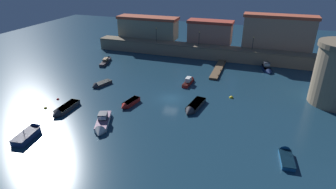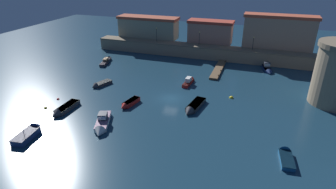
{
  "view_description": "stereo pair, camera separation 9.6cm",
  "coord_description": "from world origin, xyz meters",
  "px_view_note": "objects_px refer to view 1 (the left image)",
  "views": [
    {
      "loc": [
        14.0,
        -42.16,
        21.77
      ],
      "look_at": [
        0.0,
        -1.37,
        1.41
      ],
      "focal_mm": 29.67,
      "sensor_mm": 36.0,
      "label": 1
    },
    {
      "loc": [
        14.09,
        -42.12,
        21.77
      ],
      "look_at": [
        0.0,
        -1.37,
        1.41
      ],
      "focal_mm": 29.67,
      "sensor_mm": 36.0,
      "label": 2
    }
  ],
  "objects_px": {
    "moored_boat_4": "(129,103)",
    "moored_boat_0": "(286,155)",
    "quay_lamp_2": "(253,41)",
    "moored_boat_5": "(189,81)",
    "moored_boat_2": "(102,124)",
    "mooring_buoy_0": "(58,99)",
    "moored_boat_3": "(106,61)",
    "quay_lamp_1": "(199,36)",
    "mooring_buoy_2": "(46,108)",
    "moored_boat_1": "(193,107)",
    "moored_boat_7": "(100,84)",
    "quay_lamp_0": "(156,32)",
    "moored_boat_9": "(63,110)",
    "moored_boat_6": "(267,69)",
    "moored_boat_8": "(30,133)",
    "mooring_buoy_1": "(231,98)"
  },
  "relations": [
    {
      "from": "moored_boat_4",
      "to": "moored_boat_0",
      "type": "bearing_deg",
      "value": 86.89
    },
    {
      "from": "quay_lamp_2",
      "to": "moored_boat_5",
      "type": "bearing_deg",
      "value": -121.65
    },
    {
      "from": "quay_lamp_2",
      "to": "moored_boat_2",
      "type": "xyz_separation_m",
      "value": [
        -18.6,
        -37.71,
        -4.77
      ]
    },
    {
      "from": "mooring_buoy_0",
      "to": "moored_boat_3",
      "type": "bearing_deg",
      "value": 96.63
    },
    {
      "from": "quay_lamp_1",
      "to": "mooring_buoy_2",
      "type": "bearing_deg",
      "value": -116.1
    },
    {
      "from": "quay_lamp_1",
      "to": "mooring_buoy_0",
      "type": "height_order",
      "value": "quay_lamp_1"
    },
    {
      "from": "moored_boat_0",
      "to": "mooring_buoy_2",
      "type": "height_order",
      "value": "moored_boat_0"
    },
    {
      "from": "moored_boat_5",
      "to": "moored_boat_1",
      "type": "bearing_deg",
      "value": -157.71
    },
    {
      "from": "moored_boat_5",
      "to": "moored_boat_7",
      "type": "xyz_separation_m",
      "value": [
        -16.21,
        -7.13,
        -0.14
      ]
    },
    {
      "from": "moored_boat_3",
      "to": "quay_lamp_1",
      "type": "bearing_deg",
      "value": -73.16
    },
    {
      "from": "quay_lamp_0",
      "to": "moored_boat_0",
      "type": "distance_m",
      "value": 48.4
    },
    {
      "from": "moored_boat_9",
      "to": "moored_boat_7",
      "type": "bearing_deg",
      "value": -179.43
    },
    {
      "from": "quay_lamp_0",
      "to": "moored_boat_9",
      "type": "xyz_separation_m",
      "value": [
        -2.39,
        -35.79,
        -5.14
      ]
    },
    {
      "from": "moored_boat_1",
      "to": "moored_boat_6",
      "type": "relative_size",
      "value": 1.19
    },
    {
      "from": "quay_lamp_1",
      "to": "moored_boat_8",
      "type": "bearing_deg",
      "value": -107.84
    },
    {
      "from": "moored_boat_6",
      "to": "mooring_buoy_0",
      "type": "relative_size",
      "value": 11.49
    },
    {
      "from": "quay_lamp_0",
      "to": "quay_lamp_2",
      "type": "xyz_separation_m",
      "value": [
        24.54,
        -0.0,
        -0.28
      ]
    },
    {
      "from": "moored_boat_3",
      "to": "moored_boat_5",
      "type": "bearing_deg",
      "value": -117.82
    },
    {
      "from": "moored_boat_9",
      "to": "moored_boat_1",
      "type": "bearing_deg",
      "value": 111.57
    },
    {
      "from": "moored_boat_3",
      "to": "mooring_buoy_1",
      "type": "height_order",
      "value": "moored_boat_3"
    },
    {
      "from": "quay_lamp_1",
      "to": "quay_lamp_0",
      "type": "bearing_deg",
      "value": 180.0
    },
    {
      "from": "quay_lamp_0",
      "to": "mooring_buoy_1",
      "type": "xyz_separation_m",
      "value": [
        22.71,
        -21.68,
        -5.52
      ]
    },
    {
      "from": "moored_boat_0",
      "to": "moored_boat_7",
      "type": "bearing_deg",
      "value": 64.92
    },
    {
      "from": "moored_boat_3",
      "to": "mooring_buoy_2",
      "type": "height_order",
      "value": "moored_boat_3"
    },
    {
      "from": "moored_boat_5",
      "to": "moored_boat_7",
      "type": "distance_m",
      "value": 17.71
    },
    {
      "from": "moored_boat_4",
      "to": "moored_boat_6",
      "type": "bearing_deg",
      "value": 150.53
    },
    {
      "from": "moored_boat_2",
      "to": "mooring_buoy_1",
      "type": "relative_size",
      "value": 9.51
    },
    {
      "from": "moored_boat_1",
      "to": "moored_boat_8",
      "type": "relative_size",
      "value": 1.25
    },
    {
      "from": "moored_boat_4",
      "to": "moored_boat_9",
      "type": "bearing_deg",
      "value": -47.51
    },
    {
      "from": "quay_lamp_1",
      "to": "moored_boat_8",
      "type": "xyz_separation_m",
      "value": [
        -13.83,
        -42.99,
        -4.96
      ]
    },
    {
      "from": "moored_boat_8",
      "to": "quay_lamp_0",
      "type": "bearing_deg",
      "value": -10.63
    },
    {
      "from": "moored_boat_0",
      "to": "mooring_buoy_0",
      "type": "bearing_deg",
      "value": 77.95
    },
    {
      "from": "moored_boat_5",
      "to": "mooring_buoy_1",
      "type": "distance_m",
      "value": 9.89
    },
    {
      "from": "mooring_buoy_0",
      "to": "moored_boat_8",
      "type": "bearing_deg",
      "value": -69.69
    },
    {
      "from": "mooring_buoy_1",
      "to": "moored_boat_3",
      "type": "bearing_deg",
      "value": 161.89
    },
    {
      "from": "moored_boat_2",
      "to": "moored_boat_6",
      "type": "bearing_deg",
      "value": 124.09
    },
    {
      "from": "mooring_buoy_0",
      "to": "mooring_buoy_2",
      "type": "distance_m",
      "value": 3.45
    },
    {
      "from": "quay_lamp_1",
      "to": "mooring_buoy_2",
      "type": "distance_m",
      "value": 40.19
    },
    {
      "from": "moored_boat_6",
      "to": "moored_boat_7",
      "type": "relative_size",
      "value": 1.2
    },
    {
      "from": "mooring_buoy_1",
      "to": "moored_boat_2",
      "type": "bearing_deg",
      "value": -136.29
    },
    {
      "from": "moored_boat_2",
      "to": "mooring_buoy_2",
      "type": "distance_m",
      "value": 12.13
    },
    {
      "from": "moored_boat_4",
      "to": "moored_boat_9",
      "type": "xyz_separation_m",
      "value": [
        -9.08,
        -5.5,
        -0.02
      ]
    },
    {
      "from": "quay_lamp_0",
      "to": "quay_lamp_2",
      "type": "height_order",
      "value": "quay_lamp_0"
    },
    {
      "from": "quay_lamp_1",
      "to": "moored_boat_5",
      "type": "xyz_separation_m",
      "value": [
        2.25,
        -17.52,
        -4.95
      ]
    },
    {
      "from": "quay_lamp_0",
      "to": "moored_boat_1",
      "type": "xyz_separation_m",
      "value": [
        17.3,
        -28.08,
        -5.18
      ]
    },
    {
      "from": "moored_boat_3",
      "to": "mooring_buoy_1",
      "type": "bearing_deg",
      "value": -120.71
    },
    {
      "from": "quay_lamp_1",
      "to": "moored_boat_3",
      "type": "height_order",
      "value": "quay_lamp_1"
    },
    {
      "from": "quay_lamp_2",
      "to": "moored_boat_7",
      "type": "bearing_deg",
      "value": -137.62
    },
    {
      "from": "quay_lamp_2",
      "to": "moored_boat_9",
      "type": "bearing_deg",
      "value": -126.97
    },
    {
      "from": "quay_lamp_2",
      "to": "moored_boat_2",
      "type": "relative_size",
      "value": 0.47
    }
  ]
}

